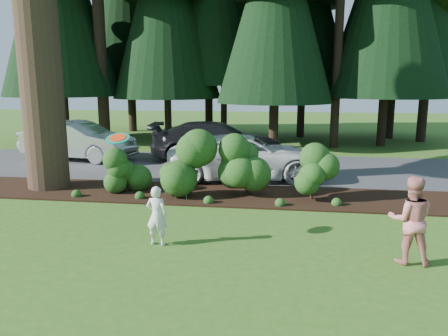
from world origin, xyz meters
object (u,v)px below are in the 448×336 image
car_dark_suv (218,141)px  frisbee (118,138)px  child (157,216)px  car_white_suv (247,157)px  adult (410,220)px  car_silver_wagon (78,140)px

car_dark_suv → frisbee: 9.85m
car_dark_suv → child: size_ratio=4.52×
car_white_suv → adult: adult is taller
car_white_suv → frisbee: 6.89m
car_dark_suv → adult: size_ratio=3.41×
car_silver_wagon → adult: bearing=-120.0°
car_white_suv → frisbee: (-1.92, -6.47, 1.41)m
car_dark_suv → frisbee: (-0.39, -9.75, 1.35)m
child → frisbee: size_ratio=2.63×
car_white_suv → child: car_white_suv is taller
car_silver_wagon → frisbee: (5.47, -9.10, 1.34)m
adult → car_dark_suv: bearing=-59.5°
car_silver_wagon → child: car_silver_wagon is taller
car_dark_suv → child: 9.64m
car_white_suv → frisbee: frisbee is taller
car_white_suv → adult: (3.56, -6.55, 0.04)m
car_dark_suv → adult: (5.09, -9.83, -0.02)m
car_silver_wagon → car_white_suv: car_silver_wagon is taller
car_dark_suv → child: car_dark_suv is taller
child → frisbee: (-0.70, -0.12, 1.57)m
car_dark_suv → car_white_suv: bearing=-161.2°
car_silver_wagon → car_white_suv: bearing=-99.6°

